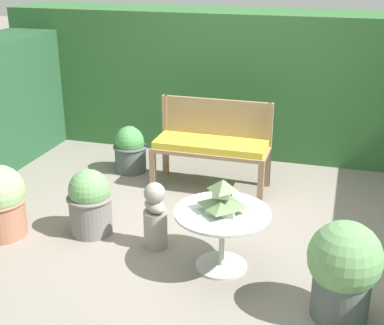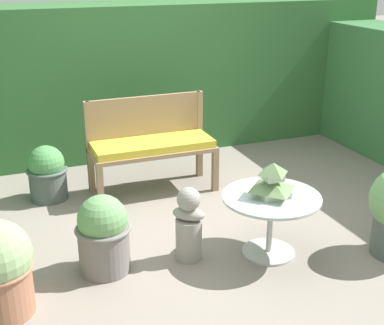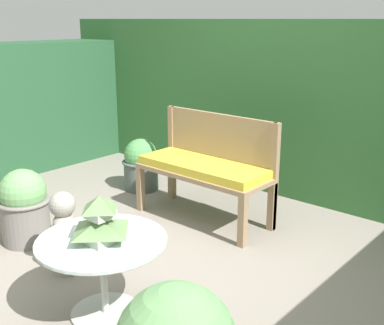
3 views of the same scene
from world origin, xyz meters
name	(u,v)px [view 1 (image 1 of 3)]	position (x,y,z in m)	size (l,w,h in m)	color
ground	(204,227)	(0.00, 0.00, 0.00)	(30.00, 30.00, 0.00)	gray
foliage_hedge_back	(253,81)	(0.00, 2.37, 0.88)	(6.40, 0.95, 1.76)	#336633
garden_bench	(211,148)	(-0.18, 0.91, 0.46)	(1.24, 0.49, 0.54)	#937556
bench_backrest	(216,123)	(-0.18, 1.14, 0.67)	(1.24, 0.06, 0.94)	#937556
patio_table	(222,223)	(0.32, -0.61, 0.40)	(0.78, 0.78, 0.51)	#B7B7B2
pagoda_birdhouse	(223,198)	(0.32, -0.61, 0.62)	(0.31, 0.31, 0.28)	#B2BCA8
garden_bust	(155,216)	(-0.32, -0.46, 0.29)	(0.29, 0.28, 0.61)	gray
potted_plant_bench_right	(130,149)	(-1.20, 1.11, 0.27)	(0.40, 0.40, 0.55)	#4C5651
potted_plant_table_far	(344,269)	(1.27, -0.99, 0.39)	(0.52, 0.52, 0.73)	#4C5651
potted_plant_path_edge	(90,202)	(-0.97, -0.39, 0.31)	(0.42, 0.42, 0.62)	slate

